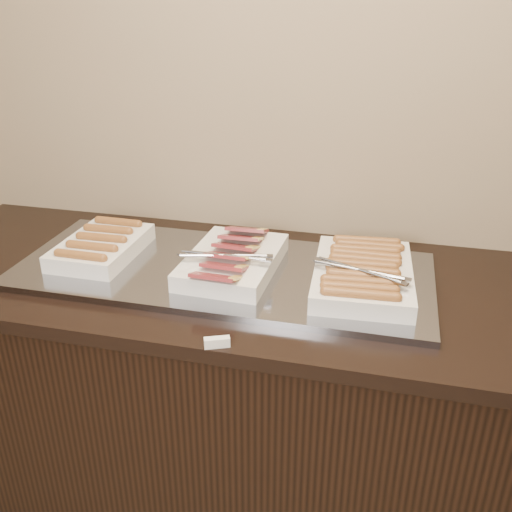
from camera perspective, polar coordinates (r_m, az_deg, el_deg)
The scene contains 6 objects.
counter at distance 1.91m, azimuth -2.21°, elevation -13.94°, with size 2.06×0.76×0.90m.
warming_tray at distance 1.67m, azimuth -3.36°, elevation -1.51°, with size 1.20×0.50×0.02m, color gray.
dish_left at distance 1.79m, azimuth -15.19°, elevation 0.96°, with size 0.22×0.32×0.07m.
dish_center at distance 1.64m, azimuth -2.38°, elevation -0.38°, with size 0.27×0.39×0.09m.
dish_right at distance 1.58m, azimuth 10.62°, elevation -1.70°, with size 0.29×0.41×0.08m.
label_holder at distance 1.35m, azimuth -3.92°, elevation -8.60°, with size 0.06×0.02×0.02m, color white.
Camera 1 is at (0.42, 0.71, 1.66)m, focal length 40.00 mm.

